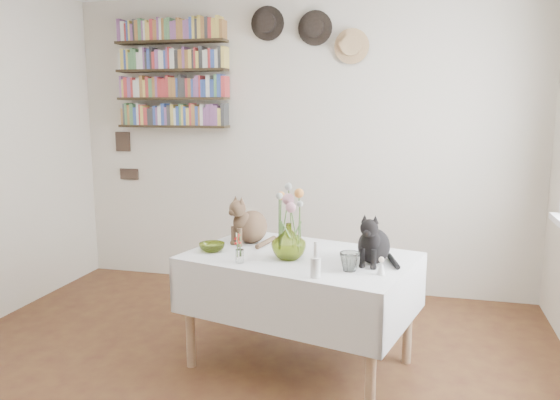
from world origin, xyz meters
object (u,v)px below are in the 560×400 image
(bookshelf_unit, at_px, (172,75))
(tabby_cat, at_px, (252,218))
(black_cat, at_px, (374,237))
(flower_vase, at_px, (289,241))
(dining_table, at_px, (300,283))

(bookshelf_unit, bearing_deg, tabby_cat, -46.91)
(black_cat, xyz_separation_m, bookshelf_unit, (-1.88, 1.42, 0.99))
(bookshelf_unit, bearing_deg, black_cat, -37.08)
(black_cat, bearing_deg, tabby_cat, 171.57)
(black_cat, bearing_deg, flower_vase, -164.18)
(tabby_cat, xyz_separation_m, flower_vase, (0.32, -0.32, -0.05))
(dining_table, relative_size, flower_vase, 6.99)
(black_cat, height_order, bookshelf_unit, bookshelf_unit)
(tabby_cat, height_order, black_cat, tabby_cat)
(dining_table, xyz_separation_m, flower_vase, (-0.05, -0.09, 0.28))
(dining_table, distance_m, tabby_cat, 0.55)
(tabby_cat, distance_m, flower_vase, 0.46)
(flower_vase, relative_size, bookshelf_unit, 0.21)
(flower_vase, xyz_separation_m, bookshelf_unit, (-1.40, 1.47, 1.04))
(dining_table, xyz_separation_m, bookshelf_unit, (-1.45, 1.38, 1.31))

